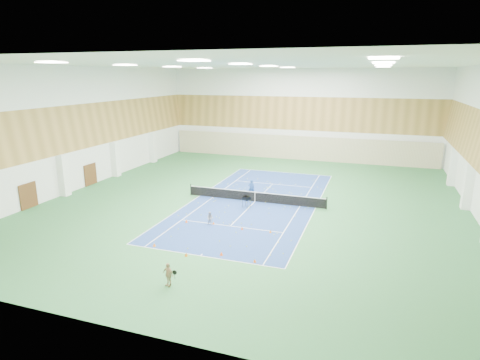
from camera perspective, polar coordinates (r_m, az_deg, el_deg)
name	(u,v)px	position (r m, az deg, el deg)	size (l,w,h in m)	color
ground	(255,202)	(36.43, 2.13, -3.11)	(40.00, 40.00, 0.00)	#2D6938
room_shell	(256,136)	(35.05, 2.22, 6.27)	(36.00, 40.00, 12.00)	white
wood_cladding	(256,113)	(34.81, 2.26, 9.53)	(36.00, 40.00, 8.00)	#A77E3E
ceiling_light_grid	(256,65)	(34.68, 2.32, 15.99)	(21.40, 25.40, 0.06)	white
court_surface	(255,202)	(36.42, 2.13, -3.10)	(10.97, 23.77, 0.01)	navy
tennis_balls_scatter	(255,201)	(36.41, 2.13, -3.04)	(10.57, 22.77, 0.07)	#D3E927
tennis_net	(255,196)	(36.26, 2.14, -2.28)	(12.80, 0.10, 1.10)	black
back_curtain	(298,148)	(54.72, 8.21, 4.55)	(35.40, 0.16, 3.20)	#C6B793
door_left_a	(28,196)	(38.94, -27.88, -1.99)	(0.08, 1.80, 2.20)	#593319
door_left_b	(90,174)	(44.53, -20.49, 0.75)	(0.08, 1.80, 2.20)	#593319
coach	(251,188)	(37.86, 1.61, -1.13)	(0.59, 0.39, 1.61)	navy
child_court	(210,218)	(30.89, -4.28, -5.46)	(0.50, 0.39, 1.03)	#9A99A1
child_apron	(168,274)	(22.68, -10.18, -13.08)	(0.79, 0.33, 1.34)	tan
ball_cart	(246,202)	(34.76, 0.91, -3.11)	(0.58, 0.58, 1.01)	black
cone_svc_a	(186,221)	(31.66, -7.64, -5.79)	(0.23, 0.23, 0.25)	#FF560D
cone_svc_b	(214,223)	(31.12, -3.78, -6.11)	(0.19, 0.19, 0.21)	orange
cone_svc_c	(242,228)	(30.00, 0.29, -6.86)	(0.21, 0.21, 0.23)	#F1450C
cone_svc_d	(270,231)	(29.54, 4.34, -7.29)	(0.19, 0.19, 0.21)	orange
cone_base_a	(154,245)	(27.82, -12.10, -8.98)	(0.23, 0.23, 0.25)	orange
cone_base_b	(186,254)	(26.10, -7.67, -10.43)	(0.22, 0.22, 0.24)	orange
cone_base_c	(221,254)	(25.99, -2.67, -10.41)	(0.23, 0.23, 0.25)	#FF500D
cone_base_d	(255,261)	(25.12, 2.12, -11.39)	(0.20, 0.20, 0.22)	#F1600C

